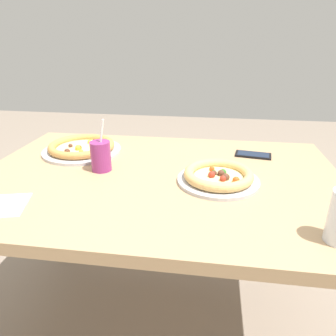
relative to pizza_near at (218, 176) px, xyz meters
The scene contains 6 objects.
ground_plane 0.80m from the pizza_near, behind, with size 8.00×8.00×0.00m, color gray.
dining_table 0.26m from the pizza_near, behind, with size 1.36×0.93×0.75m.
pizza_near is the anchor object (origin of this frame).
pizza_far 0.64m from the pizza_near, 159.17° to the left, with size 0.34×0.34×0.04m.
drink_cup_colored 0.45m from the pizza_near, behind, with size 0.08×0.08×0.20m.
cell_phone 0.33m from the pizza_near, 62.18° to the left, with size 0.16×0.10×0.01m.
Camera 1 is at (0.19, -1.04, 1.23)m, focal length 33.31 mm.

